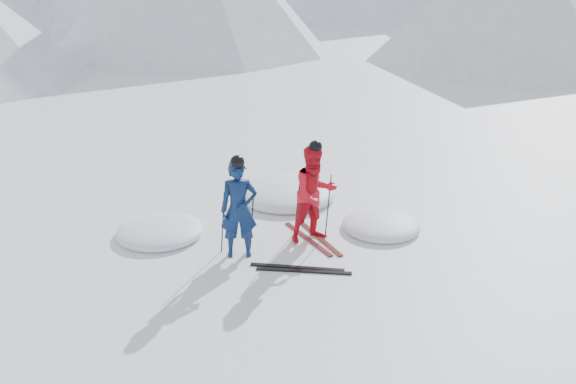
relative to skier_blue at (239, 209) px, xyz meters
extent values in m
plane|color=white|center=(2.33, -0.19, -0.93)|extent=(160.00, 160.00, 0.00)
imported|color=#0C224C|center=(0.00, 0.00, 0.00)|extent=(0.68, 0.45, 1.85)
imported|color=red|center=(1.48, 0.50, 0.04)|extent=(1.13, 1.01, 1.92)
cylinder|color=black|center=(-0.30, 0.15, -0.31)|extent=(0.12, 0.09, 1.23)
cylinder|color=black|center=(0.25, 0.25, -0.31)|extent=(0.12, 0.07, 1.23)
cylinder|color=black|center=(1.18, 0.75, -0.29)|extent=(0.13, 0.10, 1.28)
cylinder|color=black|center=(1.78, 0.65, -0.29)|extent=(0.13, 0.09, 1.28)
cube|color=black|center=(1.36, 0.50, -0.91)|extent=(0.73, 1.61, 0.03)
cube|color=black|center=(1.60, 0.50, -0.91)|extent=(0.62, 1.64, 0.03)
cube|color=black|center=(0.99, -0.64, -0.91)|extent=(1.67, 0.52, 0.03)
cube|color=black|center=(1.09, -0.79, -0.91)|extent=(1.68, 0.47, 0.03)
ellipsoid|color=white|center=(-1.56, 1.04, -0.93)|extent=(1.74, 1.74, 0.38)
ellipsoid|color=white|center=(2.92, 0.82, -0.93)|extent=(1.61, 1.61, 0.35)
ellipsoid|color=white|center=(1.20, 2.73, -0.93)|extent=(2.25, 2.25, 0.49)
camera|label=1|loc=(-0.31, -10.22, 4.37)|focal=38.00mm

